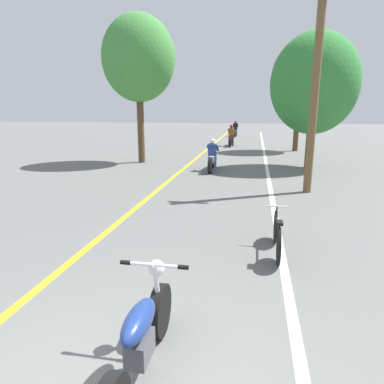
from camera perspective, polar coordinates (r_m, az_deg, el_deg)
name	(u,v)px	position (r m, az deg, el deg)	size (l,w,h in m)	color
lane_stripe_center	(185,168)	(15.18, -1.22, 4.08)	(0.14, 48.00, 0.01)	yellow
lane_stripe_edge	(267,170)	(14.88, 12.43, 3.56)	(0.14, 48.00, 0.01)	white
utility_pole	(315,85)	(11.07, 19.88, 16.42)	(1.10, 0.24, 6.26)	brown
roadside_tree_right_near	(314,84)	(15.92, 19.72, 16.61)	(3.65, 3.29, 5.67)	#513A23
roadside_tree_right_far	(300,76)	(22.18, 17.59, 17.96)	(3.29, 2.96, 6.33)	#513A23
roadside_tree_left	(138,59)	(16.87, -8.92, 21.06)	(3.36, 3.03, 6.71)	#513A23
motorcycle_foreground	(141,339)	(3.57, -8.54, -23.00)	(0.74, 2.02, 0.98)	black
motorcycle_rider_lead	(212,159)	(14.45, 3.41, 5.59)	(0.50, 2.08, 1.34)	black
motorcycle_rider_mid	(231,138)	(24.25, 6.54, 8.94)	(0.50, 2.08, 1.47)	black
motorcycle_rider_far	(235,131)	(32.56, 7.23, 10.11)	(0.50, 2.11, 1.45)	black
bicycle_parked	(277,235)	(6.37, 14.00, -6.90)	(0.44, 1.65, 0.76)	black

